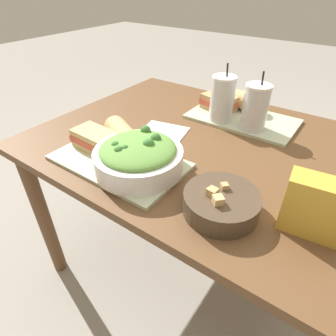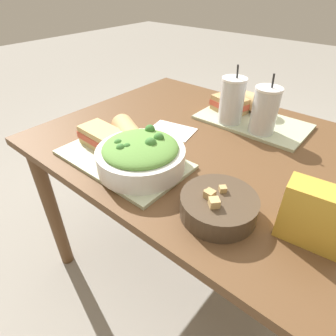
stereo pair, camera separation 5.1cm
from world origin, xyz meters
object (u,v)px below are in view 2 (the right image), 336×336
at_px(baguette_near, 128,133).
at_px(soup_bowl, 219,205).
at_px(baguette_far, 253,103).
at_px(drink_cup_dark, 232,102).
at_px(sandwich_far, 229,104).
at_px(sandwich_near, 101,136).
at_px(drink_cup_red, 264,112).
at_px(chip_bag, 316,216).
at_px(salad_bowl, 141,155).
at_px(napkin_folded, 172,131).

bearing_deg(baguette_near, soup_bowl, -76.72).
xyz_separation_m(baguette_far, drink_cup_dark, (-0.02, -0.15, 0.04)).
xyz_separation_m(sandwich_far, baguette_far, (0.08, 0.06, 0.01)).
bearing_deg(sandwich_near, drink_cup_red, 51.69).
relative_size(baguette_near, chip_bag, 1.13).
bearing_deg(salad_bowl, napkin_folded, 109.92).
relative_size(salad_bowl, soup_bowl, 1.38).
bearing_deg(soup_bowl, sandwich_far, 117.55).
relative_size(baguette_near, drink_cup_dark, 0.77).
bearing_deg(chip_bag, drink_cup_dark, 130.47).
xyz_separation_m(drink_cup_dark, napkin_folded, (-0.14, -0.20, -0.09)).
distance_m(baguette_far, chip_bag, 0.71).
relative_size(soup_bowl, sandwich_near, 1.26).
height_order(baguette_near, sandwich_far, baguette_near).
bearing_deg(soup_bowl, chip_bag, 17.52).
distance_m(soup_bowl, sandwich_near, 0.49).
bearing_deg(salad_bowl, sandwich_far, 90.90).
relative_size(soup_bowl, drink_cup_dark, 0.87).
distance_m(soup_bowl, drink_cup_dark, 0.54).
bearing_deg(napkin_folded, sandwich_far, 72.79).
xyz_separation_m(sandwich_far, napkin_folded, (-0.09, -0.28, -0.04)).
bearing_deg(chip_bag, sandwich_far, 128.13).
bearing_deg(chip_bag, salad_bowl, 179.13).
bearing_deg(baguette_far, baguette_near, 164.62).
xyz_separation_m(baguette_far, drink_cup_red, (0.11, -0.15, 0.04)).
relative_size(sandwich_near, sandwich_far, 0.95).
bearing_deg(drink_cup_dark, soup_bowl, -63.11).
xyz_separation_m(sandwich_near, sandwich_far, (0.20, 0.54, 0.00)).
height_order(soup_bowl, napkin_folded, soup_bowl).
bearing_deg(sandwich_near, chip_bag, 5.59).
distance_m(drink_cup_red, chip_bag, 0.52).
height_order(baguette_near, drink_cup_red, drink_cup_red).
relative_size(drink_cup_dark, chip_bag, 1.47).
distance_m(soup_bowl, drink_cup_red, 0.49).
bearing_deg(drink_cup_dark, sandwich_near, -119.00).
xyz_separation_m(sandwich_near, baguette_far, (0.28, 0.61, 0.01)).
height_order(drink_cup_dark, drink_cup_red, drink_cup_dark).
bearing_deg(sandwich_near, baguette_far, 67.73).
bearing_deg(drink_cup_dark, chip_bag, -42.63).
bearing_deg(napkin_folded, drink_cup_red, 35.39).
xyz_separation_m(soup_bowl, sandwich_near, (-0.49, 0.02, 0.01)).
xyz_separation_m(salad_bowl, napkin_folded, (-0.10, 0.27, -0.06)).
bearing_deg(baguette_near, drink_cup_red, -14.35).
xyz_separation_m(salad_bowl, baguette_near, (-0.14, 0.08, -0.01)).
bearing_deg(sandwich_far, baguette_near, -91.15).
height_order(soup_bowl, sandwich_far, soup_bowl).
relative_size(baguette_near, napkin_folded, 0.91).
distance_m(baguette_near, drink_cup_red, 0.50).
height_order(salad_bowl, baguette_near, salad_bowl).
bearing_deg(napkin_folded, salad_bowl, -70.08).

